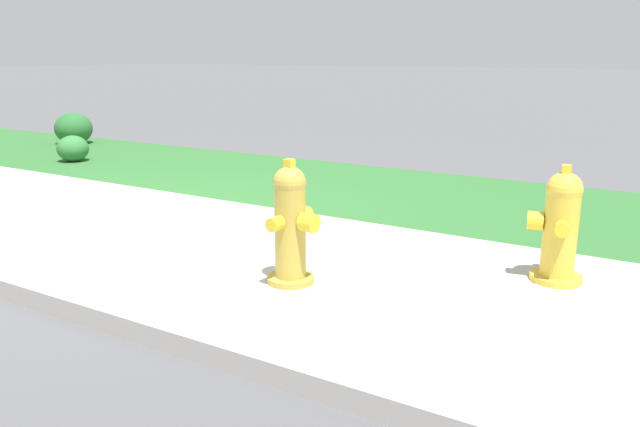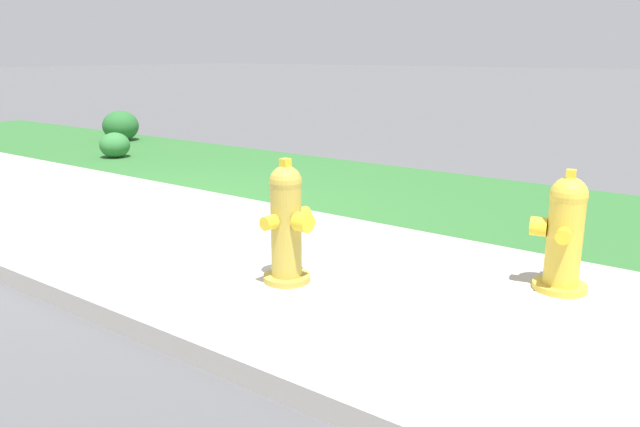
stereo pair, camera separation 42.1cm
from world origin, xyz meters
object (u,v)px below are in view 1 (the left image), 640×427
object	(u,v)px
fire_hydrant_far_end	(291,225)
fire_hydrant_at_driveway	(560,227)
shrub_bush_near_lamp	(73,149)
shrub_bush_mid_verge	(74,128)

from	to	relation	value
fire_hydrant_far_end	fire_hydrant_at_driveway	bearing A→B (deg)	127.46
fire_hydrant_far_end	shrub_bush_near_lamp	bearing A→B (deg)	-109.11
fire_hydrant_far_end	shrub_bush_mid_verge	world-z (taller)	fire_hydrant_far_end
fire_hydrant_at_driveway	shrub_bush_mid_verge	size ratio (longest dim) A/B	1.30
fire_hydrant_far_end	shrub_bush_mid_verge	size ratio (longest dim) A/B	1.37
shrub_bush_mid_verge	shrub_bush_near_lamp	xyz separation A→B (m)	(1.42, -1.13, -0.07)
fire_hydrant_far_end	shrub_bush_near_lamp	size ratio (longest dim) A/B	1.94
fire_hydrant_at_driveway	shrub_bush_mid_verge	distance (m)	8.44
shrub_bush_mid_verge	shrub_bush_near_lamp	bearing A→B (deg)	-38.47
fire_hydrant_at_driveway	fire_hydrant_far_end	world-z (taller)	fire_hydrant_far_end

